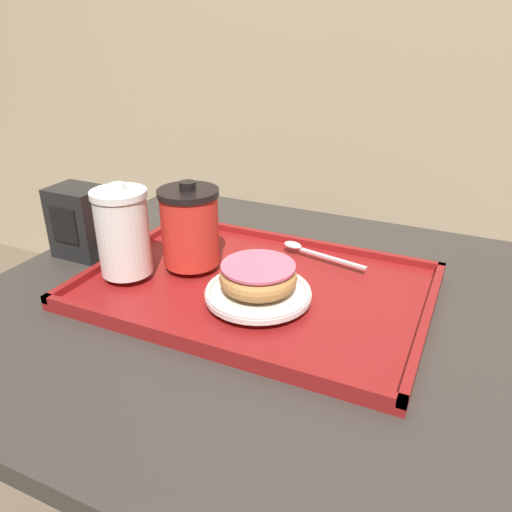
{
  "coord_description": "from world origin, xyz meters",
  "views": [
    {
      "loc": [
        0.28,
        -0.62,
        1.14
      ],
      "look_at": [
        -0.02,
        0.01,
        0.81
      ],
      "focal_mm": 35.0,
      "sensor_mm": 36.0,
      "label": 1
    }
  ],
  "objects_px": {
    "coffee_cup_front": "(123,232)",
    "donut_chocolate_glazed": "(258,276)",
    "napkin_dispenser": "(80,222)",
    "coffee_cup_rear": "(190,226)",
    "spoon": "(305,249)"
  },
  "relations": [
    {
      "from": "coffee_cup_rear",
      "to": "napkin_dispenser",
      "type": "height_order",
      "value": "coffee_cup_rear"
    },
    {
      "from": "spoon",
      "to": "napkin_dispenser",
      "type": "distance_m",
      "value": 0.41
    },
    {
      "from": "coffee_cup_rear",
      "to": "spoon",
      "type": "relative_size",
      "value": 0.88
    },
    {
      "from": "spoon",
      "to": "coffee_cup_front",
      "type": "bearing_deg",
      "value": 51.16
    },
    {
      "from": "coffee_cup_front",
      "to": "coffee_cup_rear",
      "type": "xyz_separation_m",
      "value": [
        0.08,
        0.07,
        -0.0
      ]
    },
    {
      "from": "donut_chocolate_glazed",
      "to": "napkin_dispenser",
      "type": "xyz_separation_m",
      "value": [
        -0.38,
        0.04,
        0.01
      ]
    },
    {
      "from": "napkin_dispenser",
      "to": "coffee_cup_rear",
      "type": "bearing_deg",
      "value": 3.72
    },
    {
      "from": "coffee_cup_front",
      "to": "donut_chocolate_glazed",
      "type": "height_order",
      "value": "coffee_cup_front"
    },
    {
      "from": "donut_chocolate_glazed",
      "to": "spoon",
      "type": "distance_m",
      "value": 0.18
    },
    {
      "from": "coffee_cup_rear",
      "to": "donut_chocolate_glazed",
      "type": "bearing_deg",
      "value": -20.95
    },
    {
      "from": "donut_chocolate_glazed",
      "to": "napkin_dispenser",
      "type": "height_order",
      "value": "napkin_dispenser"
    },
    {
      "from": "spoon",
      "to": "napkin_dispenser",
      "type": "relative_size",
      "value": 1.25
    },
    {
      "from": "coffee_cup_front",
      "to": "spoon",
      "type": "distance_m",
      "value": 0.31
    },
    {
      "from": "donut_chocolate_glazed",
      "to": "spoon",
      "type": "bearing_deg",
      "value": 87.04
    },
    {
      "from": "napkin_dispenser",
      "to": "coffee_cup_front",
      "type": "bearing_deg",
      "value": -21.84
    }
  ]
}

